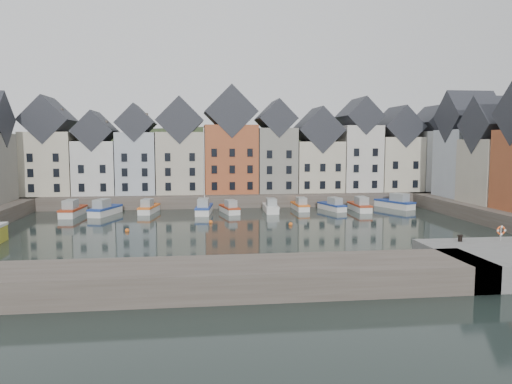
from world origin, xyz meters
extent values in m
plane|color=black|center=(0.00, 0.00, 0.00)|extent=(260.00, 260.00, 0.00)
cube|color=#4A4239|center=(0.00, 30.00, 1.00)|extent=(90.00, 16.00, 2.00)
cube|color=#4A4239|center=(-10.00, -22.00, 1.00)|extent=(50.00, 6.00, 2.00)
ellipsoid|color=#242F17|center=(0.00, 56.00, -18.00)|extent=(153.60, 70.40, 64.00)
sphere|color=black|center=(-13.94, 50.93, 8.70)|extent=(5.77, 5.77, 5.77)
sphere|color=black|center=(24.86, 60.75, 8.12)|extent=(5.27, 5.27, 5.27)
sphere|color=black|center=(31.82, 54.20, 7.88)|extent=(5.07, 5.07, 5.07)
sphere|color=black|center=(14.28, 55.19, 7.82)|extent=(5.01, 5.01, 5.01)
sphere|color=black|center=(-37.67, 56.61, 6.57)|extent=(3.94, 3.94, 3.94)
sphere|color=black|center=(28.33, 60.25, 8.05)|extent=(5.21, 5.21, 5.21)
sphere|color=black|center=(1.99, 58.64, 8.32)|extent=(5.45, 5.45, 5.45)
sphere|color=black|center=(37.80, 48.31, 7.21)|extent=(4.49, 4.49, 4.49)
cube|color=beige|center=(-29.17, 28.00, 7.04)|extent=(7.67, 8.00, 10.07)
cube|color=#212329|center=(-29.17, 28.00, 13.97)|extent=(7.67, 8.16, 7.67)
cube|color=silver|center=(-21.90, 28.00, 6.30)|extent=(6.56, 8.00, 8.61)
cube|color=#212329|center=(-21.90, 28.00, 12.23)|extent=(6.56, 8.16, 6.56)
cube|color=#ACB5BF|center=(-15.37, 28.00, 7.01)|extent=(6.20, 8.00, 10.02)
cube|color=#212329|center=(-15.37, 28.00, 13.55)|extent=(6.20, 8.16, 6.20)
cube|color=#B6AD9A|center=(-8.27, 28.00, 7.04)|extent=(7.70, 8.00, 10.08)
cube|color=#212329|center=(-8.27, 28.00, 13.98)|extent=(7.70, 8.16, 7.70)
cube|color=#A3502E|center=(0.07, 28.00, 7.64)|extent=(8.69, 8.00, 11.28)
cube|color=#212329|center=(0.07, 28.00, 15.43)|extent=(8.69, 8.16, 8.69)
cube|color=gray|center=(7.78, 28.00, 7.39)|extent=(6.43, 8.00, 10.78)
cube|color=#212329|center=(7.78, 28.00, 14.37)|extent=(6.43, 8.16, 6.43)
cube|color=beige|center=(15.08, 28.00, 6.28)|extent=(7.88, 8.00, 8.56)
cube|color=#212329|center=(15.08, 28.00, 12.51)|extent=(7.88, 8.16, 7.88)
cube|color=beige|center=(22.42, 28.00, 7.64)|extent=(6.50, 8.00, 11.27)
cube|color=#212329|center=(22.42, 28.00, 14.88)|extent=(6.50, 8.16, 6.50)
cube|color=beige|center=(29.43, 28.00, 6.66)|extent=(7.23, 8.00, 9.32)
cube|color=#212329|center=(29.43, 28.00, 13.11)|extent=(7.23, 8.16, 7.23)
cube|color=silver|center=(36.28, 28.00, 7.16)|extent=(6.18, 8.00, 10.32)
cube|color=#212329|center=(36.28, 28.00, 13.85)|extent=(6.18, 8.16, 6.18)
cube|color=#ACB5BF|center=(36.00, 16.26, 7.19)|extent=(7.47, 8.00, 10.38)
cube|color=#212329|center=(36.00, 16.26, 14.36)|extent=(7.62, 8.00, 8.00)
cube|color=#B6AD9A|center=(36.00, 8.26, 6.44)|extent=(8.14, 8.00, 8.89)
cube|color=#212329|center=(36.00, 8.26, 12.87)|extent=(8.30, 8.00, 8.00)
sphere|color=orange|center=(-4.00, 8.00, 0.15)|extent=(0.50, 0.50, 0.50)
sphere|color=orange|center=(6.00, 5.00, 0.15)|extent=(0.50, 0.50, 0.50)
sphere|color=orange|center=(-14.00, 3.00, 0.15)|extent=(0.50, 0.50, 0.50)
cube|color=silver|center=(-23.33, 16.98, 0.39)|extent=(2.59, 6.88, 1.23)
cube|color=#A73617|center=(-23.33, 16.98, 1.07)|extent=(2.71, 7.02, 0.28)
cube|color=gray|center=(-23.41, 15.97, 1.74)|extent=(1.79, 2.82, 1.35)
cube|color=silver|center=(-18.88, 17.30, 0.39)|extent=(4.01, 6.94, 1.22)
cube|color=navy|center=(-18.88, 17.30, 1.05)|extent=(4.16, 7.10, 0.28)
cube|color=gray|center=(-19.19, 16.35, 1.72)|extent=(2.32, 3.01, 1.33)
cube|color=silver|center=(-12.81, 18.82, 0.35)|extent=(2.83, 6.23, 1.10)
cube|color=orange|center=(-12.81, 18.82, 0.95)|extent=(2.95, 6.37, 0.25)
cube|color=gray|center=(-12.97, 17.93, 1.55)|extent=(1.80, 2.61, 1.20)
cube|color=silver|center=(-4.66, 16.86, 0.38)|extent=(2.75, 6.77, 1.21)
cube|color=navy|center=(-4.66, 16.86, 1.04)|extent=(2.87, 6.91, 0.27)
cube|color=gray|center=(-4.78, 15.88, 1.70)|extent=(1.84, 2.80, 1.32)
cylinder|color=silver|center=(-4.58, 17.52, 6.58)|extent=(0.15, 0.15, 12.06)
cube|color=silver|center=(-0.92, 17.05, 0.33)|extent=(2.81, 5.96, 1.05)
cube|color=#A73617|center=(-0.92, 17.05, 0.91)|extent=(2.92, 6.09, 0.24)
cube|color=gray|center=(-0.75, 16.21, 1.48)|extent=(1.76, 2.51, 1.15)
cube|color=silver|center=(5.32, 17.27, 0.35)|extent=(1.99, 6.07, 1.10)
cube|color=silver|center=(5.32, 17.27, 0.95)|extent=(2.09, 6.19, 0.25)
cube|color=gray|center=(5.29, 16.37, 1.55)|extent=(1.48, 2.45, 1.20)
cube|color=silver|center=(10.23, 19.03, 0.33)|extent=(1.80, 5.73, 1.05)
cube|color=orange|center=(10.23, 19.03, 0.90)|extent=(1.90, 5.85, 0.24)
cube|color=gray|center=(10.24, 18.17, 1.47)|extent=(1.37, 2.30, 1.14)
cube|color=silver|center=(15.05, 18.10, 0.34)|extent=(3.25, 6.04, 1.06)
cube|color=navy|center=(15.05, 18.10, 0.92)|extent=(3.37, 6.18, 0.24)
cube|color=gray|center=(15.28, 17.26, 1.50)|extent=(1.93, 2.60, 1.16)
cube|color=silver|center=(19.02, 16.78, 0.37)|extent=(1.98, 6.39, 1.17)
cube|color=#A73617|center=(19.02, 16.78, 1.01)|extent=(2.09, 6.52, 0.27)
cube|color=gray|center=(19.01, 15.83, 1.64)|extent=(1.52, 2.56, 1.27)
cube|color=silver|center=(25.66, 19.27, 0.40)|extent=(4.66, 7.06, 1.25)
cube|color=navy|center=(25.66, 19.27, 1.08)|extent=(4.82, 7.23, 0.28)
cube|color=gray|center=(26.08, 18.34, 1.76)|extent=(2.57, 3.14, 1.36)
cylinder|color=black|center=(16.65, -16.50, 2.25)|extent=(0.36, 0.36, 0.50)
cylinder|color=black|center=(16.65, -16.50, 2.52)|extent=(0.48, 0.48, 0.08)
cube|color=gray|center=(20.38, -16.50, 2.55)|extent=(0.10, 0.10, 1.10)
torus|color=#EF521C|center=(20.38, -16.55, 2.90)|extent=(0.80, 0.14, 0.80)
camera|label=1|loc=(-6.13, -56.37, 10.61)|focal=35.00mm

